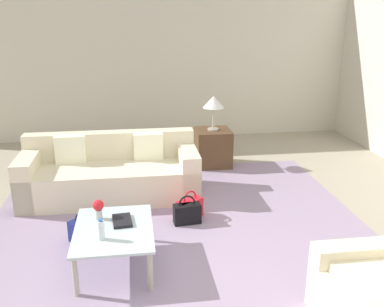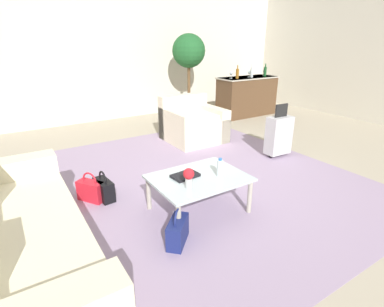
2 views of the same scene
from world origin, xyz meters
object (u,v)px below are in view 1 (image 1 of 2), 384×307
Objects in this scene: side_table at (213,147)px; handbag_black at (187,213)px; coffee_table_book at (122,221)px; table_lamp at (214,103)px; coffee_table at (114,233)px; water_bottle at (101,230)px; flower_vase at (98,208)px; handbag_navy at (82,233)px; handbag_red at (190,208)px; couch at (111,174)px.

side_table is 2.13m from handbag_black.
table_lamp reaches higher than coffee_table_book.
water_bottle reaches higher than coffee_table.
side_table is at bearing 147.40° from flower_vase.
handbag_navy is (0.32, -1.18, 0.00)m from handbag_black.
coffee_table_book is 0.51× the size of table_lamp.
handbag_black is 1.00× the size of handbag_red.
coffee_table is 1.29m from handbag_red.
water_bottle is at bearing -28.07° from side_table.
side_table is (-2.80, 1.50, -0.06)m from coffee_table.
table_lamp reaches higher than handbag_black.
table_lamp is (-3.00, 1.60, 0.53)m from water_bottle.
side_table is 0.73m from table_lamp.
coffee_table is 2.75× the size of handbag_red.
side_table is (-1.01, 1.60, 0.00)m from couch.
water_bottle reaches higher than side_table.
flower_vase reaches higher than coffee_table.
handbag_black is at bearing -18.83° from table_lamp.
coffee_table is 0.32m from flower_vase.
handbag_red is (-0.45, 1.23, 0.00)m from handbag_navy.
water_bottle is 0.57× the size of handbag_black.
water_bottle is at bearing 0.00° from couch.
couch is 1.89m from side_table.
coffee_table is 3.50× the size of coffee_table_book.
handbag_navy is (-0.48, -0.36, -0.23)m from coffee_table.
water_bottle is at bearing -34.79° from coffee_table_book.
flower_vase is at bearing -173.21° from water_bottle.
handbag_black is at bearing 134.15° from coffee_table.
coffee_table_book is at bearing -44.20° from handbag_red.
couch is 11.31× the size of flower_vase.
side_table reaches higher than handbag_navy.
table_lamp is at bearing 146.65° from coffee_table_book.
coffee_table is 2.75× the size of handbag_black.
handbag_black is (1.00, 0.91, -0.17)m from couch.
table_lamp is at bearing 151.82° from coffee_table.
couch is at bearing -137.55° from handbag_black.
coffee_table_book is at bearing -27.92° from table_lamp.
handbag_black and handbag_navy have the same top height.
coffee_table_book is at bearing 150.64° from water_bottle.
handbag_black is at bearing 137.29° from water_bottle.
handbag_navy is at bearing -69.77° from handbag_red.
coffee_table_book reaches higher than handbag_navy.
handbag_black and handbag_red have the same top height.
table_lamp is at bearing 122.24° from couch.
coffee_table is 4.80× the size of flower_vase.
flower_vase reaches higher than side_table.
flower_vase is (-0.10, -0.23, 0.11)m from coffee_table_book.
flower_vase is 3.10m from table_lamp.
side_table is 1.66× the size of handbag_red.
water_bottle is 3.44m from table_lamp.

